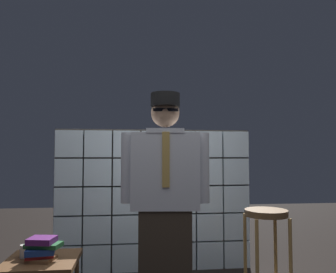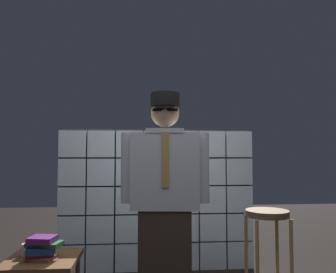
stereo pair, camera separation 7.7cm
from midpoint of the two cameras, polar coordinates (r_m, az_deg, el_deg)
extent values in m
cube|color=silver|center=(3.92, -17.58, -19.68)|extent=(0.29, 0.08, 0.29)
cube|color=silver|center=(3.88, -12.79, -19.94)|extent=(0.29, 0.08, 0.29)
cube|color=silver|center=(3.86, -7.90, -20.08)|extent=(0.29, 0.08, 0.29)
cube|color=silver|center=(3.87, -2.98, -20.09)|extent=(0.29, 0.08, 0.29)
cube|color=silver|center=(3.90, 1.88, -19.95)|extent=(0.29, 0.08, 0.29)
cube|color=silver|center=(3.95, 6.63, -19.70)|extent=(0.29, 0.08, 0.29)
cube|color=silver|center=(4.03, 11.20, -19.33)|extent=(0.29, 0.08, 0.29)
cube|color=silver|center=(3.85, -17.50, -15.23)|extent=(0.29, 0.08, 0.29)
cube|color=silver|center=(3.80, -12.72, -15.45)|extent=(0.29, 0.08, 0.29)
cube|color=silver|center=(3.78, -7.86, -15.57)|extent=(0.29, 0.08, 0.29)
cube|color=silver|center=(3.79, -2.97, -15.58)|extent=(0.29, 0.08, 0.29)
cube|color=silver|center=(3.82, 1.87, -15.48)|extent=(0.29, 0.08, 0.29)
cube|color=silver|center=(3.87, 6.60, -15.28)|extent=(0.29, 0.08, 0.29)
cube|color=silver|center=(3.95, 11.15, -15.00)|extent=(0.29, 0.08, 0.29)
cube|color=silver|center=(3.79, -17.42, -10.64)|extent=(0.29, 0.08, 0.29)
cube|color=silver|center=(3.75, -12.66, -10.80)|extent=(0.29, 0.08, 0.29)
cube|color=silver|center=(3.73, -7.82, -10.89)|extent=(0.29, 0.08, 0.29)
cube|color=silver|center=(3.73, -2.96, -10.91)|extent=(0.29, 0.08, 0.29)
cube|color=silver|center=(3.76, 1.86, -10.85)|extent=(0.29, 0.08, 0.29)
cube|color=silver|center=(3.82, 6.56, -10.72)|extent=(0.29, 0.08, 0.29)
cube|color=silver|center=(3.90, 11.10, -10.52)|extent=(0.29, 0.08, 0.29)
cube|color=silver|center=(3.77, -17.34, -5.94)|extent=(0.29, 0.08, 0.29)
cube|color=silver|center=(3.72, -12.60, -6.05)|extent=(0.29, 0.08, 0.29)
cube|color=silver|center=(3.70, -7.78, -6.11)|extent=(0.29, 0.08, 0.29)
cube|color=silver|center=(3.71, -2.94, -6.14)|extent=(0.29, 0.08, 0.29)
cube|color=silver|center=(3.74, 1.85, -6.11)|extent=(0.29, 0.08, 0.29)
cube|color=silver|center=(3.79, 6.53, -6.05)|extent=(0.29, 0.08, 0.29)
cube|color=silver|center=(3.87, 11.05, -5.96)|extent=(0.29, 0.08, 0.29)
cube|color=silver|center=(3.76, -17.25, -1.21)|extent=(0.29, 0.08, 0.29)
cube|color=silver|center=(3.72, -12.54, -1.26)|extent=(0.29, 0.08, 0.29)
cube|color=silver|center=(3.70, -7.75, -1.29)|extent=(0.29, 0.08, 0.29)
cube|color=silver|center=(3.70, -2.93, -1.32)|extent=(0.29, 0.08, 0.29)
cube|color=silver|center=(3.73, 1.84, -1.34)|extent=(0.29, 0.08, 0.29)
cube|color=silver|center=(3.79, 6.50, -1.35)|extent=(0.29, 0.08, 0.29)
cube|color=silver|center=(3.87, 11.00, -1.35)|extent=(0.29, 0.08, 0.29)
cube|color=#38332D|center=(3.79, -3.00, -10.80)|extent=(2.20, 0.02, 1.58)
cube|color=#382D23|center=(2.73, -1.36, -21.22)|extent=(0.42, 0.24, 0.85)
cube|color=silver|center=(2.60, -1.34, -5.93)|extent=(0.55, 0.28, 0.60)
cube|color=tan|center=(2.48, -1.35, -3.99)|extent=(0.06, 0.02, 0.42)
cube|color=silver|center=(2.61, -1.33, 0.87)|extent=(0.31, 0.27, 0.04)
sphere|color=tan|center=(2.62, -1.32, 4.10)|extent=(0.23, 0.23, 0.23)
ellipsoid|color=black|center=(2.57, -1.33, 3.36)|extent=(0.16, 0.09, 0.10)
cube|color=black|center=(2.52, -1.34, 4.67)|extent=(0.19, 0.03, 0.02)
cylinder|color=black|center=(2.55, -1.33, 5.42)|extent=(0.19, 0.19, 0.01)
cylinder|color=black|center=(2.64, -1.32, 6.31)|extent=(0.23, 0.23, 0.11)
cylinder|color=silver|center=(2.62, 5.18, -5.38)|extent=(0.12, 0.12, 0.55)
cylinder|color=silver|center=(2.62, -7.84, -5.36)|extent=(0.12, 0.12, 0.55)
cylinder|color=brown|center=(2.82, 15.88, -12.60)|extent=(0.34, 0.34, 0.05)
cylinder|color=tan|center=(2.75, 14.40, -21.76)|extent=(0.03, 0.03, 0.78)
cylinder|color=tan|center=(2.85, 19.75, -21.01)|extent=(0.03, 0.03, 0.78)
cylinder|color=tan|center=(2.99, 12.48, -20.26)|extent=(0.03, 0.03, 0.78)
cylinder|color=tan|center=(3.08, 17.45, -19.67)|extent=(0.03, 0.03, 0.78)
cube|color=brown|center=(2.79, -21.81, -19.47)|extent=(0.52, 0.52, 0.04)
cube|color=brown|center=(2.74, -21.90, -19.09)|extent=(0.21, 0.20, 0.02)
cube|color=maroon|center=(2.75, -22.08, -18.50)|extent=(0.22, 0.19, 0.03)
cube|color=navy|center=(2.72, -22.02, -17.89)|extent=(0.22, 0.19, 0.04)
cube|color=#1E592D|center=(2.72, -21.49, -17.09)|extent=(0.27, 0.19, 0.03)
cube|color=#591E66|center=(2.70, -21.81, -16.36)|extent=(0.20, 0.19, 0.04)
cylinder|color=silver|center=(2.85, -24.21, -17.65)|extent=(0.08, 0.08, 0.09)
torus|color=silver|center=(2.83, -23.03, -17.67)|extent=(0.06, 0.01, 0.06)
camera|label=1|loc=(0.04, -90.83, 0.05)|focal=35.18mm
camera|label=2|loc=(0.04, 89.17, -0.05)|focal=35.18mm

